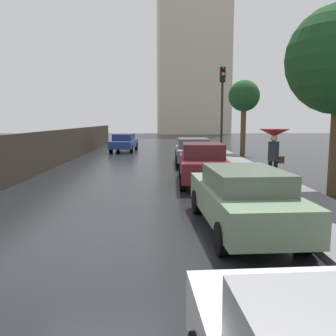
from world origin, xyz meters
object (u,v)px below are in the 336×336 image
Objects in this scene: car_blue_behind_camera at (124,142)px; pedestrian_with_umbrella_near at (274,141)px; car_green_far_lane at (243,198)px; car_maroon_mid_road at (203,163)px; street_tree_near at (244,97)px; traffic_light at (222,98)px; car_grey_far_ahead at (193,151)px.

car_blue_behind_camera is 17.00m from pedestrian_with_umbrella_near.
pedestrian_with_umbrella_near reaches higher than car_green_far_lane.
pedestrian_with_umbrella_near is at bearing -26.62° from car_maroon_mid_road.
car_blue_behind_camera is at bearing 109.19° from car_maroon_mid_road.
car_blue_behind_camera is 9.57m from street_tree_near.
street_tree_near is (2.57, 6.32, 0.45)m from traffic_light.
car_grey_far_ahead reaches higher than car_green_far_lane.
traffic_light is at bearing -112.15° from street_tree_near.
pedestrian_with_umbrella_near is at bearing -98.34° from street_tree_near.
street_tree_near is at bearing 55.95° from car_grey_far_ahead.
car_blue_behind_camera is at bearing 120.50° from car_grey_far_ahead.
traffic_light reaches higher than car_maroon_mid_road.
pedestrian_with_umbrella_near is 0.38× the size of street_tree_near.
street_tree_near is at bearing 165.37° from car_blue_behind_camera.
car_grey_far_ahead is 0.89× the size of street_tree_near.
car_grey_far_ahead is 0.92× the size of traffic_light.
car_green_far_lane is at bearing -88.50° from car_grey_far_ahead.
car_green_far_lane is at bearing 75.10° from pedestrian_with_umbrella_near.
street_tree_near reaches higher than car_maroon_mid_road.
car_blue_behind_camera is at bearing 123.81° from traffic_light.
pedestrian_with_umbrella_near is (2.06, 4.49, 0.98)m from car_green_far_lane.
car_blue_behind_camera is 11.18m from traffic_light.
street_tree_near reaches higher than pedestrian_with_umbrella_near.
car_grey_far_ahead is at bearing 121.77° from car_blue_behind_camera.
street_tree_near is at bearing 73.97° from car_green_far_lane.
car_green_far_lane is at bearing -102.79° from street_tree_near.
car_maroon_mid_road is 0.81× the size of street_tree_near.
pedestrian_with_umbrella_near is at bearing -72.71° from car_grey_far_ahead.
car_maroon_mid_road is 0.91× the size of car_grey_far_ahead.
traffic_light is at bearing -74.41° from pedestrian_with_umbrella_near.
car_green_far_lane is 18.15m from street_tree_near.
traffic_light is (1.41, -0.72, 2.79)m from car_grey_far_ahead.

